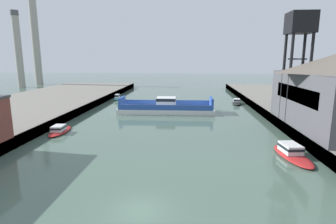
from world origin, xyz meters
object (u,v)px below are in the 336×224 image
(crane_tower, at_px, (300,34))
(smokestack_distant_a, at_px, (35,37))
(moored_boat_near_left, at_px, (59,130))
(moored_boat_mid_left, at_px, (117,98))
(chain_ferry, at_px, (166,108))
(smokestack_distant_b, at_px, (18,47))
(moored_boat_near_right, at_px, (237,102))
(moored_boat_mid_right, at_px, (292,152))

(crane_tower, height_order, smokestack_distant_a, smokestack_distant_a)
(moored_boat_near_left, distance_m, crane_tower, 40.09)
(moored_boat_mid_left, bearing_deg, chain_ferry, -48.68)
(chain_ferry, height_order, smokestack_distant_a, smokestack_distant_a)
(moored_boat_near_left, xyz_separation_m, smokestack_distant_b, (-47.88, 65.78, 15.57))
(moored_boat_near_right, height_order, moored_boat_mid_left, moored_boat_mid_left)
(smokestack_distant_a, distance_m, smokestack_distant_b, 13.47)
(moored_boat_near_right, bearing_deg, moored_boat_mid_left, 170.55)
(moored_boat_near_left, distance_m, smokestack_distant_b, 82.84)
(moored_boat_near_right, bearing_deg, crane_tower, -80.13)
(moored_boat_mid_right, height_order, smokestack_distant_a, smokestack_distant_a)
(moored_boat_mid_left, height_order, smokestack_distant_b, smokestack_distant_b)
(moored_boat_mid_left, bearing_deg, smokestack_distant_b, 147.41)
(moored_boat_near_right, xyz_separation_m, crane_tower, (4.40, -25.25, 14.66))
(moored_boat_near_right, height_order, crane_tower, crane_tower)
(moored_boat_mid_right, distance_m, smokestack_distant_b, 110.29)
(moored_boat_near_left, distance_m, moored_boat_mid_left, 35.21)
(moored_boat_near_right, height_order, moored_boat_mid_right, moored_boat_mid_right)
(moored_boat_near_right, distance_m, crane_tower, 29.53)
(moored_boat_near_right, relative_size, smokestack_distant_a, 0.17)
(moored_boat_near_left, bearing_deg, smokestack_distant_b, 126.05)
(chain_ferry, distance_m, moored_boat_mid_right, 30.87)
(chain_ferry, xyz_separation_m, moored_boat_near_left, (-15.45, -17.57, -0.56))
(moored_boat_mid_left, relative_size, smokestack_distant_a, 0.13)
(moored_boat_near_right, xyz_separation_m, moored_boat_mid_right, (-0.21, -37.98, 0.06))
(chain_ferry, xyz_separation_m, smokestack_distant_b, (-63.33, 48.22, 15.01))
(smokestack_distant_a, bearing_deg, crane_tower, -41.14)
(smokestack_distant_a, bearing_deg, moored_boat_near_left, -58.77)
(moored_boat_near_right, bearing_deg, moored_boat_mid_right, -90.31)
(moored_boat_mid_left, height_order, smokestack_distant_a, smokestack_distant_a)
(moored_boat_mid_left, relative_size, moored_boat_mid_right, 0.64)
(crane_tower, xyz_separation_m, smokestack_distant_a, (-84.58, 73.89, 5.57))
(crane_tower, bearing_deg, moored_boat_near_right, 99.87)
(moored_boat_near_right, bearing_deg, smokestack_distant_a, 148.76)
(moored_boat_near_right, distance_m, moored_boat_mid_right, 37.98)
(chain_ferry, relative_size, moored_boat_mid_right, 2.49)
(moored_boat_near_right, relative_size, smokestack_distant_b, 0.22)
(moored_boat_near_right, relative_size, crane_tower, 0.39)
(moored_boat_mid_left, relative_size, crane_tower, 0.31)
(chain_ferry, bearing_deg, smokestack_distant_a, 136.00)
(chain_ferry, bearing_deg, moored_boat_mid_right, -56.63)
(moored_boat_near_right, height_order, smokestack_distant_a, smokestack_distant_a)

